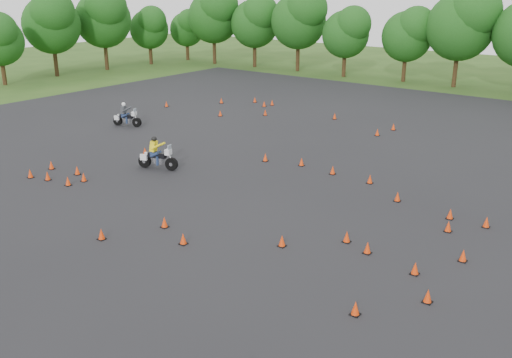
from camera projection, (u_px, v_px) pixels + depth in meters
The scene contains 5 objects.
ground at pixel (198, 231), 23.76m from camera, with size 140.00×140.00×0.00m, color #2D5119.
asphalt_pad at pixel (280, 191), 28.27m from camera, with size 62.00×62.00×0.00m, color black.
traffic_cones at pixel (279, 185), 28.50m from camera, with size 35.87×33.11×0.45m.
rider_grey at pixel (127, 114), 40.79m from camera, with size 2.22×0.68×1.71m, color #383A3F, non-canonical shape.
rider_yellow at pixel (157, 153), 31.36m from camera, with size 2.36×0.73×1.82m, color yellow, non-canonical shape.
Camera 1 is at (15.12, -15.81, 9.83)m, focal length 40.00 mm.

